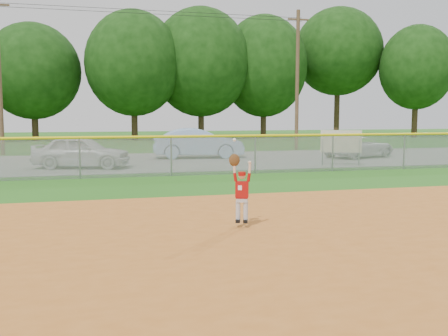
# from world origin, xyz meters

# --- Properties ---
(ground) EXTENTS (120.00, 120.00, 0.00)m
(ground) POSITION_xyz_m (0.00, 0.00, 0.00)
(ground) COLOR #215914
(ground) RESTS_ON ground
(clay_infield) EXTENTS (24.00, 16.00, 0.04)m
(clay_infield) POSITION_xyz_m (0.00, -3.00, 0.02)
(clay_infield) COLOR #AB5C1E
(clay_infield) RESTS_ON ground
(parking_strip) EXTENTS (44.00, 10.00, 0.03)m
(parking_strip) POSITION_xyz_m (0.00, 16.00, 0.01)
(parking_strip) COLOR slate
(parking_strip) RESTS_ON ground
(car_white_a) EXTENTS (4.39, 2.70, 1.40)m
(car_white_a) POSITION_xyz_m (-3.38, 13.54, 0.73)
(car_white_a) COLOR silver
(car_white_a) RESTS_ON parking_strip
(car_blue) EXTENTS (4.86, 2.06, 1.56)m
(car_blue) POSITION_xyz_m (2.46, 17.22, 0.81)
(car_blue) COLOR #90AFD7
(car_blue) RESTS_ON parking_strip
(car_white_b) EXTENTS (4.47, 3.22, 1.13)m
(car_white_b) POSITION_xyz_m (10.96, 15.41, 0.60)
(car_white_b) COLOR silver
(car_white_b) RESTS_ON parking_strip
(sponsor_sign) EXTENTS (1.67, 0.82, 1.62)m
(sponsor_sign) POSITION_xyz_m (8.00, 11.88, 1.07)
(sponsor_sign) COLOR gray
(sponsor_sign) RESTS_ON ground
(outfield_fence) EXTENTS (40.06, 0.10, 1.55)m
(outfield_fence) POSITION_xyz_m (0.00, 10.00, 0.88)
(outfield_fence) COLOR gray
(outfield_fence) RESTS_ON ground
(power_lines) EXTENTS (19.40, 0.24, 9.00)m
(power_lines) POSITION_xyz_m (1.00, 22.00, 4.68)
(power_lines) COLOR #4C3823
(power_lines) RESTS_ON ground
(tree_line) EXTENTS (62.37, 13.00, 14.43)m
(tree_line) POSITION_xyz_m (0.96, 37.90, 7.53)
(tree_line) COLOR #422D1C
(tree_line) RESTS_ON ground
(ballplayer) EXTENTS (0.46, 0.29, 1.72)m
(ballplayer) POSITION_xyz_m (0.13, 0.94, 0.84)
(ballplayer) COLOR silver
(ballplayer) RESTS_ON ground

